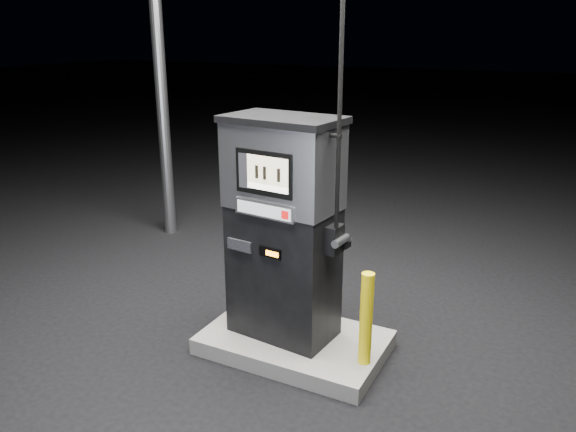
% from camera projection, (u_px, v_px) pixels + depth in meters
% --- Properties ---
extents(ground, '(80.00, 80.00, 0.00)m').
position_uv_depth(ground, '(295.00, 349.00, 5.10)').
color(ground, black).
rests_on(ground, ground).
extents(pump_island, '(1.60, 1.00, 0.15)m').
position_uv_depth(pump_island, '(295.00, 342.00, 5.08)').
color(pump_island, '#5F5F5B').
rests_on(pump_island, ground).
extents(fuel_dispenser, '(1.10, 0.67, 4.06)m').
position_uv_depth(fuel_dispenser, '(284.00, 228.00, 4.80)').
color(fuel_dispenser, black).
rests_on(fuel_dispenser, pump_island).
extents(bollard_left, '(0.12, 0.12, 0.82)m').
position_uv_depth(bollard_left, '(236.00, 285.00, 5.09)').
color(bollard_left, yellow).
rests_on(bollard_left, pump_island).
extents(bollard_right, '(0.12, 0.12, 0.80)m').
position_uv_depth(bollard_right, '(366.00, 319.00, 4.52)').
color(bollard_right, yellow).
rests_on(bollard_right, pump_island).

